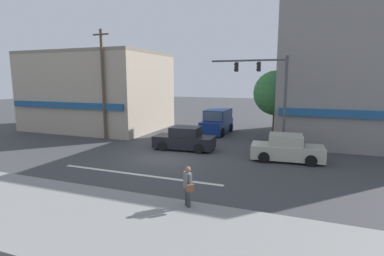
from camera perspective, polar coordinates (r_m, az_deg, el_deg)
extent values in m
plane|color=#3D3D3F|center=(18.52, -4.71, -5.67)|extent=(120.00, 120.00, 0.00)
cube|color=silver|center=(15.57, -10.34, -8.70)|extent=(9.00, 0.24, 0.01)
cube|color=gray|center=(11.85, -23.38, -14.83)|extent=(40.00, 5.00, 0.16)
cube|color=tan|center=(30.73, -17.36, 6.44)|extent=(12.15, 8.72, 6.94)
cube|color=#1E5184|center=(27.42, -23.03, 4.01)|extent=(11.54, 0.24, 0.50)
cube|color=gray|center=(30.79, -17.69, 13.18)|extent=(12.15, 8.72, 0.30)
cube|color=gray|center=(26.77, 29.22, 9.73)|extent=(11.32, 10.73, 11.04)
cube|color=#1E5184|center=(21.47, 30.63, 2.19)|extent=(10.75, 0.24, 0.50)
cylinder|color=#4C3823|center=(23.76, 15.43, 0.41)|extent=(0.32, 0.32, 2.49)
sphere|color=#337038|center=(23.52, 15.69, 6.45)|extent=(3.36, 3.36, 3.36)
cylinder|color=brown|center=(24.60, -16.56, 7.74)|extent=(0.22, 0.22, 8.54)
cube|color=#473828|center=(24.83, -16.98, 16.69)|extent=(1.40, 0.12, 0.10)
cylinder|color=brown|center=(22.94, 20.32, 7.30)|extent=(0.22, 0.22, 8.41)
cube|color=#473828|center=(23.16, 20.87, 16.74)|extent=(1.40, 0.12, 0.10)
cylinder|color=#47474C|center=(19.56, 17.25, 3.97)|extent=(0.18, 0.18, 6.20)
cylinder|color=#47474C|center=(19.87, 10.58, 12.54)|extent=(4.80, 0.21, 0.12)
cube|color=black|center=(19.71, 12.63, 11.33)|extent=(0.20, 0.24, 0.60)
sphere|color=black|center=(19.74, 12.30, 11.86)|extent=(0.12, 0.12, 0.12)
sphere|color=orange|center=(19.73, 12.28, 11.34)|extent=(0.12, 0.12, 0.12)
sphere|color=black|center=(19.73, 12.27, 10.82)|extent=(0.12, 0.12, 0.12)
cube|color=black|center=(20.00, 8.48, 11.42)|extent=(0.20, 0.24, 0.60)
sphere|color=black|center=(20.04, 8.15, 11.94)|extent=(0.12, 0.12, 0.12)
sphere|color=orange|center=(20.03, 8.14, 11.42)|extent=(0.12, 0.12, 0.12)
sphere|color=black|center=(20.03, 8.13, 10.91)|extent=(0.12, 0.12, 0.12)
cube|color=navy|center=(26.69, 4.78, 0.40)|extent=(1.90, 4.62, 1.10)
cube|color=navy|center=(26.84, 5.00, 2.60)|extent=(1.84, 3.22, 0.90)
cube|color=#475666|center=(25.30, 3.95, 2.21)|extent=(1.66, 0.08, 0.76)
cylinder|color=black|center=(25.14, 5.84, -0.87)|extent=(0.21, 0.72, 0.72)
cylinder|color=black|center=(25.69, 1.89, -0.61)|extent=(0.21, 0.72, 0.72)
cylinder|color=black|center=(27.85, 7.44, 0.10)|extent=(0.21, 0.72, 0.72)
cylinder|color=black|center=(28.35, 3.83, 0.32)|extent=(0.21, 0.72, 0.72)
cube|color=black|center=(20.49, -1.49, -2.63)|extent=(4.19, 1.94, 0.80)
cube|color=black|center=(20.32, -1.23, -0.66)|extent=(1.99, 1.67, 0.64)
cube|color=#475666|center=(20.65, -3.78, -0.52)|extent=(0.15, 1.44, 0.54)
cylinder|color=black|center=(20.21, -5.69, -3.48)|extent=(0.65, 0.22, 0.64)
cylinder|color=black|center=(21.75, -3.93, -2.55)|extent=(0.65, 0.22, 0.64)
cylinder|color=black|center=(19.37, 1.26, -4.00)|extent=(0.65, 0.22, 0.64)
cylinder|color=black|center=(20.97, 2.56, -2.98)|extent=(0.65, 0.22, 0.64)
cube|color=#B7B29E|center=(18.55, 17.64, -4.35)|extent=(4.22, 2.01, 0.80)
cube|color=#B7B29E|center=(18.39, 17.44, -2.15)|extent=(2.01, 1.70, 0.64)
cube|color=#475666|center=(18.44, 20.45, -2.28)|extent=(0.17, 1.44, 0.54)
cylinder|color=black|center=(19.50, 21.31, -4.56)|extent=(0.65, 0.23, 0.64)
cylinder|color=black|center=(17.85, 21.74, -5.83)|extent=(0.65, 0.23, 0.64)
cylinder|color=black|center=(19.43, 13.81, -4.23)|extent=(0.65, 0.23, 0.64)
cylinder|color=black|center=(17.79, 13.53, -5.47)|extent=(0.65, 0.23, 0.64)
cylinder|color=#333338|center=(11.35, -1.00, -13.21)|extent=(0.14, 0.14, 0.86)
cylinder|color=#333338|center=(11.19, -0.64, -13.54)|extent=(0.14, 0.14, 0.86)
cube|color=slate|center=(11.01, -0.83, -9.92)|extent=(0.41, 0.41, 0.58)
sphere|color=brown|center=(10.88, -0.83, -7.88)|extent=(0.22, 0.22, 0.22)
cylinder|color=slate|center=(11.22, -1.30, -9.54)|extent=(0.09, 0.09, 0.56)
cylinder|color=slate|center=(10.80, -0.34, -10.30)|extent=(0.09, 0.09, 0.56)
cube|color=brown|center=(10.78, -0.37, -11.33)|extent=(0.28, 0.28, 0.24)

